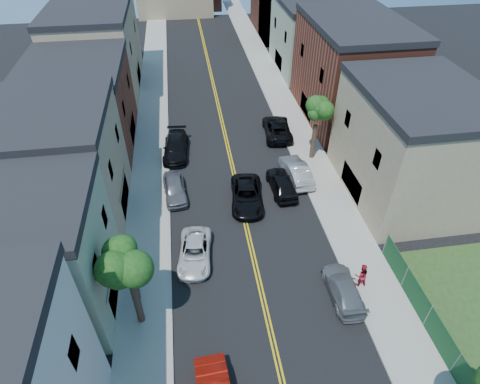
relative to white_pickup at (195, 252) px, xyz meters
name	(u,v)px	position (x,y,z in m)	size (l,w,h in m)	color
sidewalk_left	(151,120)	(-3.67, 21.33, -0.61)	(3.20, 100.00, 0.15)	gray
sidewalk_right	(287,110)	(12.13, 21.33, -0.61)	(3.20, 100.00, 0.15)	gray
curb_left	(167,119)	(-1.92, 21.33, -0.61)	(0.30, 100.00, 0.15)	gray
curb_right	(272,111)	(10.38, 21.33, -0.61)	(0.30, 100.00, 0.15)	gray
bldg_left_palegrn	(27,264)	(-9.77, -2.67, 3.56)	(9.00, 8.00, 8.50)	gray
bldg_left_tan_near	(57,170)	(-9.77, 6.33, 3.81)	(9.00, 10.00, 9.00)	#998466
bldg_left_brick	(81,109)	(-9.77, 17.33, 3.31)	(9.00, 12.00, 8.00)	brown
bldg_left_tan_far	(98,50)	(-9.77, 31.33, 4.06)	(9.00, 16.00, 9.50)	#998466
bldg_right_tan	(410,147)	(18.23, 5.33, 3.81)	(9.00, 12.00, 9.00)	#998466
bldg_right_brick	(350,73)	(18.23, 19.33, 4.31)	(9.00, 14.00, 10.00)	brown
bldg_right_palegrn	(312,38)	(18.23, 33.33, 3.56)	(9.00, 12.00, 8.50)	gray
fence_right	(441,338)	(13.73, -9.17, 0.41)	(0.04, 15.00, 1.90)	#143F1E
tree_left_mid	(123,250)	(-3.65, -4.66, 5.90)	(5.20, 5.20, 9.29)	#35221A
tree_right_far	(319,105)	(12.15, 11.34, 5.07)	(4.40, 4.40, 8.03)	#35221A
white_pickup	(195,252)	(0.00, 0.00, 0.00)	(2.28, 4.94, 1.37)	silver
grey_car_left	(175,189)	(-1.27, 7.49, 0.10)	(1.85, 4.61, 1.57)	#5B5C63
black_car_left	(176,147)	(-1.02, 14.05, 0.14)	(2.31, 5.69, 1.65)	black
grey_car_right	(343,289)	(9.52, -4.67, 0.00)	(1.92, 4.73, 1.37)	slate
black_car_right	(282,183)	(8.03, 6.79, 0.14)	(1.96, 4.88, 1.66)	black
silver_car_right	(296,171)	(9.73, 8.31, 0.16)	(1.80, 5.16, 1.70)	#AEB0B6
dark_car_right_far	(277,128)	(9.73, 16.15, 0.12)	(2.69, 5.84, 1.62)	black
black_suv_lane	(247,195)	(4.73, 5.67, 0.09)	(2.58, 5.59, 1.55)	black
pedestrian_left	(138,293)	(-3.87, -3.16, 0.23)	(0.56, 0.37, 1.54)	#28272F
pedestrian_right	(361,275)	(10.93, -4.07, 0.41)	(0.92, 0.72, 1.90)	maroon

